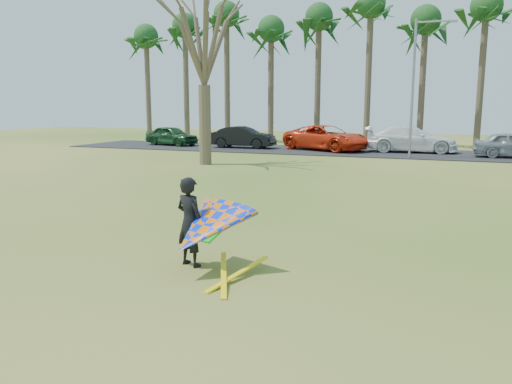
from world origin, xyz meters
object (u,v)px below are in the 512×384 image
(car_0, at_px, (172,136))
(kite_flyer, at_px, (203,228))
(car_1, at_px, (243,137))
(bare_tree_left, at_px, (203,31))
(streetlight, at_px, (416,82))
(car_2, at_px, (326,138))
(car_3, at_px, (411,139))

(car_0, distance_m, kite_flyer, 30.47)
(car_1, bearing_deg, bare_tree_left, -169.75)
(streetlight, xyz_separation_m, kite_flyer, (-2.17, -22.74, -3.61))
(car_1, bearing_deg, car_0, 86.73)
(streetlight, xyz_separation_m, car_2, (-5.97, 3.17, -3.54))
(car_1, distance_m, kite_flyer, 27.47)
(car_3, bearing_deg, car_1, 89.72)
(car_1, height_order, kite_flyer, kite_flyer)
(bare_tree_left, height_order, car_3, bare_tree_left)
(streetlight, xyz_separation_m, car_0, (-18.29, 3.12, -3.66))
(bare_tree_left, xyz_separation_m, car_1, (-1.95, 9.87, -6.08))
(car_0, bearing_deg, car_3, -76.62)
(bare_tree_left, distance_m, car_2, 12.53)
(streetlight, bearing_deg, car_3, 95.70)
(bare_tree_left, bearing_deg, streetlight, 34.57)
(streetlight, height_order, car_3, streetlight)
(kite_flyer, bearing_deg, car_2, 98.33)
(car_2, relative_size, car_3, 1.05)
(car_2, height_order, car_3, car_2)
(car_1, relative_size, car_3, 0.80)
(car_1, relative_size, car_2, 0.76)
(car_3, bearing_deg, streetlight, -178.92)
(car_0, bearing_deg, car_2, -78.42)
(car_0, height_order, car_1, car_1)
(car_3, bearing_deg, car_2, 91.37)
(car_1, xyz_separation_m, car_2, (6.14, 0.30, 0.08))
(bare_tree_left, xyz_separation_m, streetlight, (10.16, 7.00, -2.45))
(streetlight, height_order, kite_flyer, streetlight)
(bare_tree_left, xyz_separation_m, car_0, (-8.13, 10.12, -6.11))
(car_2, height_order, kite_flyer, kite_flyer)
(car_0, xyz_separation_m, car_3, (17.91, 0.64, 0.11))
(car_0, bearing_deg, kite_flyer, -136.74)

